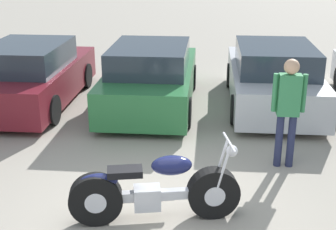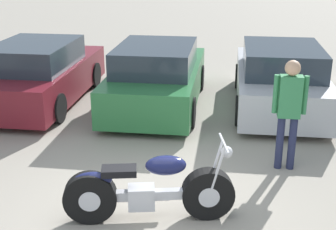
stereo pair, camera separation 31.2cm
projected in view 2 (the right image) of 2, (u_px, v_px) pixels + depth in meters
name	position (u px, v px, depth m)	size (l,w,h in m)	color
ground_plane	(152.00, 217.00, 6.16)	(60.00, 60.00, 0.00)	gray
motorcycle	(147.00, 190.00, 5.98)	(2.19, 0.81, 1.06)	black
parked_car_maroon	(40.00, 74.00, 10.52)	(1.88, 4.22, 1.40)	maroon
parked_car_green	(157.00, 77.00, 10.28)	(1.88, 4.22, 1.40)	#286B38
parked_car_silver	(280.00, 79.00, 10.16)	(1.88, 4.22, 1.40)	#BCBCC1
person_standing	(289.00, 106.00, 7.17)	(0.52, 0.24, 1.77)	#232847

